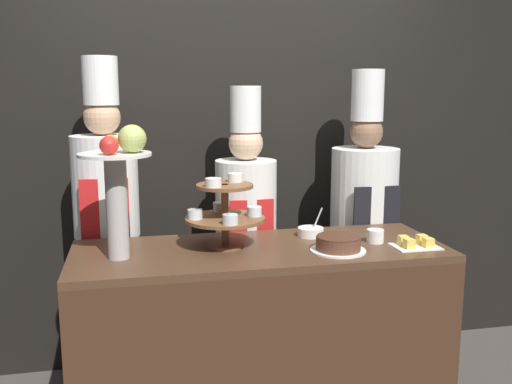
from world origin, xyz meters
TOP-DOWN VIEW (x-y plane):
  - wall_back at (0.00, 1.23)m, footprint 10.00×0.06m
  - buffet_counter at (0.00, 0.33)m, footprint 1.76×0.65m
  - tiered_stand at (-0.16, 0.37)m, footprint 0.38×0.38m
  - fruit_pedestal at (-0.64, 0.28)m, footprint 0.32×0.32m
  - cake_round at (0.34, 0.19)m, footprint 0.26×0.26m
  - cup_white at (0.57, 0.29)m, footprint 0.08×0.08m
  - cake_square_tray at (0.72, 0.18)m, footprint 0.21×0.16m
  - serving_bowl_far at (0.30, 0.48)m, footprint 0.13×0.13m
  - chef_left at (-0.73, 0.85)m, footprint 0.35×0.35m
  - chef_center_left at (0.03, 0.85)m, footprint 0.34×0.34m
  - chef_center_right at (0.74, 0.85)m, footprint 0.39×0.39m

SIDE VIEW (x-z plane):
  - buffet_counter at x=0.00m, z-range 0.00..0.96m
  - chef_center_left at x=0.03m, z-range 0.07..1.79m
  - chef_center_right at x=0.74m, z-range 0.06..1.86m
  - cake_square_tray at x=0.72m, z-range 0.95..1.00m
  - serving_bowl_far at x=0.30m, z-range 0.90..1.05m
  - cup_white at x=0.57m, z-range 0.96..1.02m
  - cake_round at x=0.34m, z-range 0.95..1.03m
  - chef_left at x=-0.73m, z-range 0.10..1.96m
  - tiered_stand at x=-0.16m, z-range 0.96..1.31m
  - fruit_pedestal at x=-0.64m, z-range 1.02..1.62m
  - wall_back at x=0.00m, z-range 0.00..2.80m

